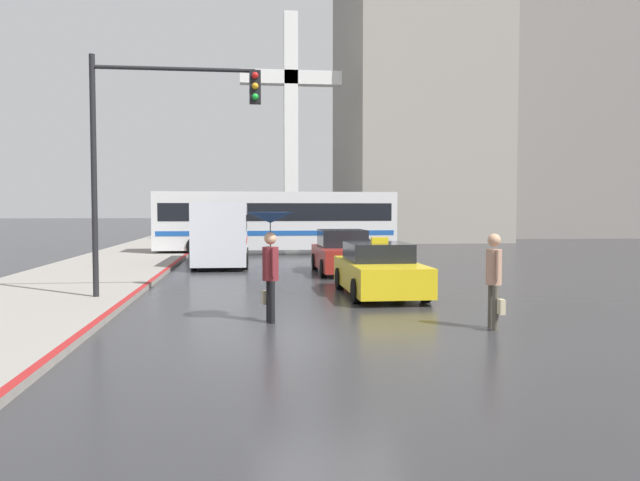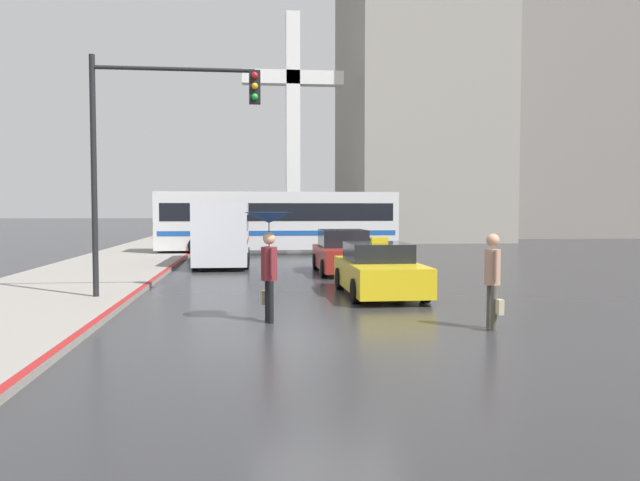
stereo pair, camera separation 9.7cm
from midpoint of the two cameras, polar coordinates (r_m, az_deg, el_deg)
name	(u,v)px [view 1 (the left image)]	position (r m, az deg, el deg)	size (l,w,h in m)	color
ground_plane	(328,341)	(10.86, 0.50, -9.16)	(300.00, 300.00, 0.00)	#2D2D30
taxi	(379,271)	(16.54, 5.25, -2.77)	(1.91, 4.38, 1.53)	gold
sedan_red	(343,253)	(22.19, 1.96, -1.18)	(1.91, 4.27, 1.53)	maroon
ambulance_van	(221,231)	(25.19, -9.11, 0.84)	(2.13, 5.36, 2.50)	silver
city_bus	(276,220)	(31.72, -4.15, 1.92)	(12.05, 2.81, 3.12)	silver
pedestrian_with_umbrella	(270,237)	(12.43, -4.79, 0.32)	(0.96, 0.96, 2.21)	black
pedestrian_man	(494,274)	(12.16, 15.41, -2.97)	(0.30, 0.58, 1.81)	#4C473D
traffic_light	(160,131)	(15.91, -14.55, 9.68)	(4.10, 0.38, 5.98)	black
building_tower_near	(413,82)	(49.03, 8.47, 14.10)	(10.36, 14.00, 23.66)	gray
building_tower_far	(540,11)	(59.17, 19.43, 19.17)	(14.20, 12.65, 38.03)	gray
monument_cross	(291,113)	(42.01, -2.75, 11.53)	(6.66, 0.90, 15.13)	white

